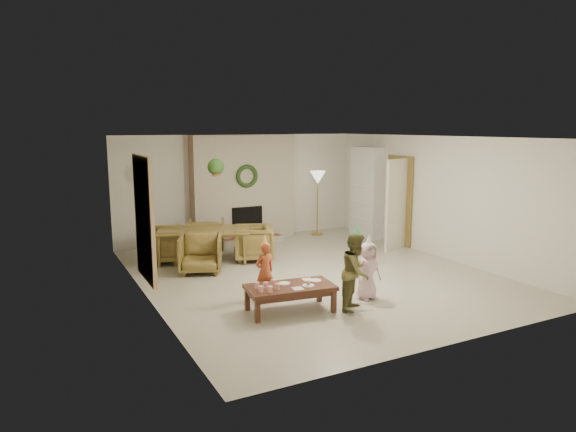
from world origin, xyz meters
TOP-DOWN VIEW (x-y plane):
  - floor at (0.00, 0.00)m, footprint 7.00×7.00m
  - ceiling at (0.00, 0.00)m, footprint 7.00×7.00m
  - wall_back at (0.00, 3.50)m, footprint 7.00×0.00m
  - wall_front at (0.00, -3.50)m, footprint 7.00×0.00m
  - wall_left at (-3.00, 0.00)m, footprint 0.00×7.00m
  - wall_right at (3.00, 0.00)m, footprint 0.00×7.00m
  - fireplace_mass at (0.00, 3.30)m, footprint 2.50×0.40m
  - fireplace_hearth at (0.00, 2.95)m, footprint 1.60×0.30m
  - fireplace_firebox at (0.00, 3.12)m, footprint 0.75×0.12m
  - fireplace_wreath at (0.00, 3.07)m, footprint 0.54×0.10m
  - floor_lamp_base at (1.86, 3.00)m, footprint 0.30×0.30m
  - floor_lamp_post at (1.86, 3.00)m, footprint 0.03×0.03m
  - floor_lamp_shade at (1.86, 3.00)m, footprint 0.38×0.38m
  - bookshelf_carcass at (2.84, 2.30)m, footprint 0.30×1.00m
  - bookshelf_shelf_a at (2.82, 2.30)m, footprint 0.30×0.92m
  - bookshelf_shelf_b at (2.82, 2.30)m, footprint 0.30×0.92m
  - bookshelf_shelf_c at (2.82, 2.30)m, footprint 0.30×0.92m
  - bookshelf_shelf_d at (2.82, 2.30)m, footprint 0.30×0.92m
  - books_row_lower at (2.80, 2.15)m, footprint 0.20×0.40m
  - books_row_mid at (2.80, 2.35)m, footprint 0.20×0.44m
  - books_row_upper at (2.80, 2.20)m, footprint 0.20×0.36m
  - door_frame at (2.96, 1.20)m, footprint 0.05×0.86m
  - door_leaf at (2.58, 0.82)m, footprint 0.77×0.32m
  - curtain_panel at (-2.96, 0.20)m, footprint 0.06×1.20m
  - dining_table at (-1.49, 1.81)m, footprint 2.08×1.63m
  - dining_chair_near at (-1.79, 1.06)m, footprint 1.00×1.01m
  - dining_chair_far at (-1.19, 2.56)m, footprint 1.00×1.01m
  - dining_chair_left at (-2.24, 2.11)m, footprint 1.01×1.00m
  - dining_chair_right at (-0.56, 1.43)m, footprint 1.01×1.00m
  - hanging_plant_cord at (-1.30, 1.50)m, footprint 0.01×0.01m
  - hanging_plant_pot at (-1.30, 1.50)m, footprint 0.16×0.16m
  - hanging_plant_foliage at (-1.30, 1.50)m, footprint 0.32×0.32m
  - coffee_table_top at (-1.26, -1.53)m, footprint 1.35×0.79m
  - coffee_table_apron at (-1.26, -1.53)m, footprint 1.24×0.68m
  - coffee_leg_fl at (-1.87, -1.72)m, footprint 0.08×0.08m
  - coffee_leg_fr at (-0.71, -1.86)m, footprint 0.08×0.08m
  - coffee_leg_bl at (-1.80, -1.20)m, footprint 0.08×0.08m
  - coffee_leg_br at (-0.65, -1.35)m, footprint 0.08×0.08m
  - cup_a at (-1.77, -1.62)m, footprint 0.08×0.08m
  - cup_b at (-1.74, -1.43)m, footprint 0.08×0.08m
  - cup_c at (-1.65, -1.68)m, footprint 0.08×0.08m
  - cup_d at (-1.63, -1.49)m, footprint 0.08×0.08m
  - cup_e at (-1.51, -1.62)m, footprint 0.08×0.08m
  - cup_f at (-1.48, -1.43)m, footprint 0.08×0.08m
  - plate_a at (-1.29, -1.41)m, footprint 0.20×0.20m
  - plate_b at (-1.03, -1.66)m, footprint 0.20×0.20m
  - plate_c at (-0.81, -1.49)m, footprint 0.20×0.20m
  - food_scoop at (-1.03, -1.66)m, footprint 0.08×0.08m
  - napkin_left at (-1.23, -1.72)m, footprint 0.16×0.16m
  - napkin_right at (-0.89, -1.40)m, footprint 0.16×0.16m
  - child_red at (-1.38, -0.90)m, footprint 0.37×0.27m
  - party_hat_red at (-1.38, -0.90)m, footprint 0.15×0.15m
  - child_plaid at (-0.35, -1.89)m, footprint 0.71×0.70m
  - party_hat_plaid at (-0.35, -1.89)m, footprint 0.17×0.17m
  - child_pink at (0.09, -1.59)m, footprint 0.46×0.32m
  - party_hat_pink at (0.09, -1.59)m, footprint 0.13×0.13m

SIDE VIEW (x-z plane):
  - floor at x=0.00m, z-range 0.00..0.00m
  - floor_lamp_base at x=1.86m, z-range 0.00..0.03m
  - fireplace_hearth at x=0.00m, z-range 0.00..0.12m
  - coffee_leg_fl at x=-1.87m, z-range 0.00..0.34m
  - coffee_leg_fr at x=-0.71m, z-range 0.00..0.34m
  - coffee_leg_bl at x=-1.80m, z-range 0.00..0.34m
  - coffee_leg_br at x=-0.65m, z-range 0.00..0.34m
  - coffee_table_apron at x=-1.26m, z-range 0.26..0.34m
  - dining_table at x=-1.49m, z-range 0.00..0.64m
  - dining_chair_near at x=-1.79m, z-range 0.00..0.71m
  - dining_chair_far at x=-1.19m, z-range 0.00..0.71m
  - dining_chair_left at x=-2.24m, z-range 0.00..0.71m
  - dining_chair_right at x=-0.56m, z-range 0.00..0.71m
  - coffee_table_top at x=-1.26m, z-range 0.34..0.39m
  - napkin_left at x=-1.23m, z-range 0.39..0.40m
  - napkin_right at x=-0.89m, z-range 0.39..0.40m
  - plate_a at x=-1.29m, z-range 0.39..0.40m
  - plate_b at x=-1.03m, z-range 0.39..0.40m
  - plate_c at x=-0.81m, z-range 0.39..0.40m
  - food_scoop at x=-1.03m, z-range 0.40..0.47m
  - cup_a at x=-1.77m, z-range 0.39..0.48m
  - cup_b at x=-1.74m, z-range 0.39..0.48m
  - cup_c at x=-1.65m, z-range 0.39..0.48m
  - cup_d at x=-1.63m, z-range 0.39..0.48m
  - cup_e at x=-1.51m, z-range 0.39..0.48m
  - cup_f at x=-1.48m, z-range 0.39..0.48m
  - fireplace_firebox at x=0.00m, z-range 0.07..0.82m
  - bookshelf_shelf_a at x=2.82m, z-range 0.43..0.47m
  - child_pink at x=0.09m, z-range 0.00..0.92m
  - child_red at x=-1.38m, z-range 0.00..0.92m
  - child_plaid at x=-0.35m, z-range 0.00..1.16m
  - books_row_lower at x=2.80m, z-range 0.47..0.71m
  - floor_lamp_post at x=1.86m, z-range 0.03..1.47m
  - bookshelf_shelf_b at x=2.82m, z-range 0.83..0.86m
  - party_hat_pink at x=0.09m, z-range 0.87..1.03m
  - party_hat_red at x=-1.38m, z-range 0.87..1.04m
  - books_row_mid at x=2.80m, z-range 0.87..1.11m
  - door_leaf at x=2.58m, z-range 0.00..2.00m
  - door_frame at x=2.96m, z-range 0.00..2.04m
  - bookshelf_carcass at x=2.84m, z-range 0.00..2.20m
  - party_hat_plaid at x=-0.35m, z-range 1.11..1.30m
  - wall_back at x=0.00m, z-range -2.25..4.75m
  - wall_front at x=0.00m, z-range -2.25..4.75m
  - wall_left at x=-3.00m, z-range -2.25..4.75m
  - wall_right at x=3.00m, z-range -2.25..4.75m
  - fireplace_mass at x=0.00m, z-range 0.00..2.50m
  - bookshelf_shelf_c at x=2.82m, z-range 1.24..1.26m
  - curtain_panel at x=-2.96m, z-range 0.25..2.25m
  - books_row_upper at x=2.80m, z-range 1.27..1.49m
  - floor_lamp_shade at x=1.86m, z-range 1.28..1.60m
  - fireplace_wreath at x=0.00m, z-range 1.28..1.82m
  - bookshelf_shelf_d at x=2.82m, z-range 1.64..1.66m
  - hanging_plant_pot at x=-1.30m, z-range 1.74..1.86m
  - hanging_plant_foliage at x=-1.30m, z-range 1.76..2.08m
  - hanging_plant_cord at x=-1.30m, z-range 1.80..2.50m
  - ceiling at x=0.00m, z-range 2.50..2.50m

